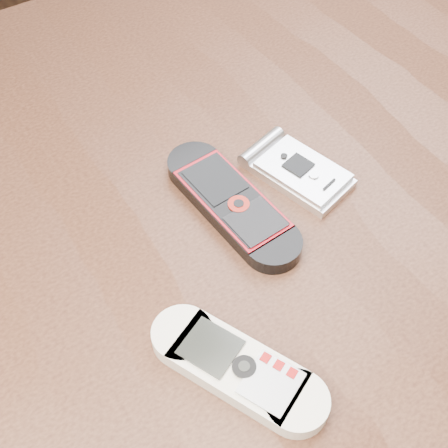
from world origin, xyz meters
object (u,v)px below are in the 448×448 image
(table, at_px, (220,301))
(motorola_razr, at_px, (300,172))
(nokia_white, at_px, (237,368))
(nokia_black_red, at_px, (232,203))

(table, height_order, motorola_razr, motorola_razr)
(nokia_white, height_order, nokia_black_red, same)
(nokia_white, bearing_deg, motorola_razr, 15.41)
(nokia_white, distance_m, nokia_black_red, 0.15)
(nokia_white, bearing_deg, table, 39.00)
(nokia_black_red, distance_m, motorola_razr, 0.07)
(nokia_white, relative_size, nokia_black_red, 0.88)
(nokia_black_red, bearing_deg, table, -148.02)
(table, xyz_separation_m, nokia_black_red, (0.02, 0.02, 0.11))
(nokia_black_red, bearing_deg, motorola_razr, -5.84)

